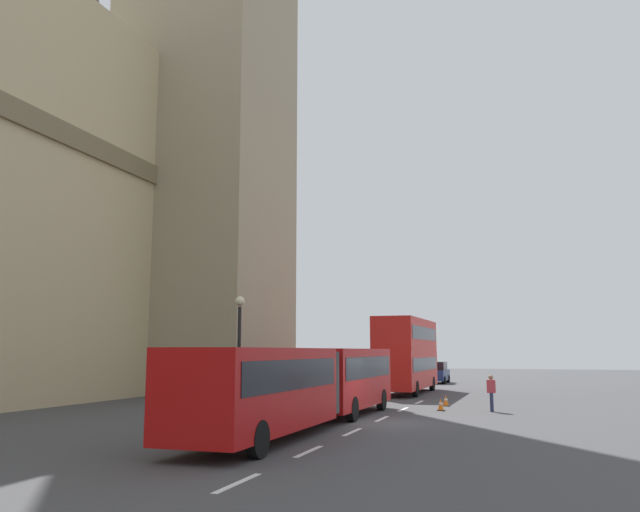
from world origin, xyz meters
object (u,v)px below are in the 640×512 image
Objects in this scene: articulated_bus at (308,379)px; street_lamp at (239,345)px; traffic_cone_west at (441,405)px; double_decker_bus at (407,352)px; sedan_lead at (437,373)px; traffic_cone_middle at (446,400)px; pedestrian_near_cones at (491,392)px.

articulated_bus is 5.79m from street_lamp.
street_lamp is (-4.72, 8.32, 2.77)m from traffic_cone_west.
double_decker_bus is 2.41× the size of sedan_lead.
sedan_lead is (14.21, 0.10, -1.80)m from double_decker_bus.
street_lamp reaches higher than traffic_cone_middle.
double_decker_bus reaches higher than traffic_cone_middle.
traffic_cone_middle is 0.11× the size of street_lamp.
articulated_bus is 4.04× the size of sedan_lead.
traffic_cone_west is at bearing -171.45° from sedan_lead.
street_lamp is at bearing 131.92° from traffic_cone_middle.
pedestrian_near_cones is (-11.64, -6.15, -1.80)m from double_decker_bus.
pedestrian_near_cones is at bearing -83.77° from traffic_cone_west.
street_lamp reaches higher than pedestrian_near_cones.
sedan_lead is 7.59× the size of traffic_cone_middle.
sedan_lead is 7.59× the size of traffic_cone_west.
pedestrian_near_cones is at bearing -36.31° from articulated_bus.
double_decker_bus is 18.27× the size of traffic_cone_middle.
traffic_cone_west is (-26.11, -3.92, -0.63)m from sedan_lead.
street_lamp is (3.39, 4.51, 1.31)m from articulated_bus.
pedestrian_near_cones reaches higher than traffic_cone_west.
street_lamp reaches higher than sedan_lead.
articulated_bus reaches higher than sedan_lead.
pedestrian_near_cones is (8.37, -6.15, -0.83)m from articulated_bus.
traffic_cone_west is 2.43m from pedestrian_near_cones.
double_decker_bus is 17.22m from street_lamp.
sedan_lead is 26.60m from pedestrian_near_cones.
pedestrian_near_cones is (-2.40, -2.44, 0.63)m from traffic_cone_middle.
articulated_bus is 30.63× the size of traffic_cone_middle.
articulated_bus is 10.42m from pedestrian_near_cones.
articulated_bus is at bearing -179.99° from double_decker_bus.
street_lamp reaches higher than traffic_cone_west.
pedestrian_near_cones is at bearing -64.96° from street_lamp.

